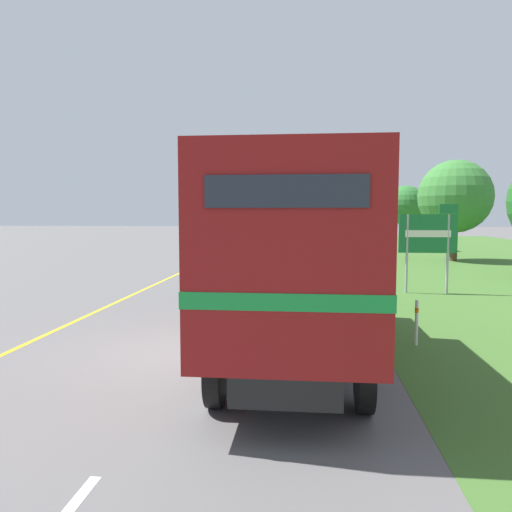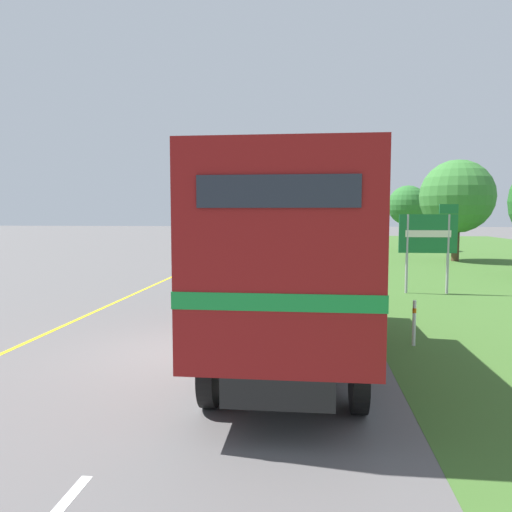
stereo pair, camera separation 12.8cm
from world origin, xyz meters
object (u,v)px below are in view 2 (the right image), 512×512
(lead_car_grey_ahead, at_px, (272,230))
(roadside_tree_far, at_px, (408,206))
(highway_sign, at_px, (429,237))
(horse_trailer_truck, at_px, (291,254))
(roadside_tree_mid, at_px, (457,197))
(delineator_post, at_px, (414,322))
(lead_car_silver_ahead, at_px, (306,238))
(lead_car_white, at_px, (236,248))

(lead_car_grey_ahead, distance_m, roadside_tree_far, 19.16)
(highway_sign, bearing_deg, horse_trailer_truck, -117.54)
(roadside_tree_mid, xyz_separation_m, delineator_post, (-6.17, -19.46, -3.21))
(lead_car_silver_ahead, height_order, roadside_tree_far, roadside_tree_far)
(highway_sign, distance_m, delineator_post, 7.46)
(lead_car_grey_ahead, bearing_deg, highway_sign, -77.11)
(horse_trailer_truck, distance_m, delineator_post, 3.16)
(horse_trailer_truck, xyz_separation_m, roadside_tree_far, (7.46, 29.03, 1.35))
(horse_trailer_truck, distance_m, lead_car_white, 17.58)
(lead_car_white, bearing_deg, horse_trailer_truck, -77.96)
(highway_sign, height_order, delineator_post, highway_sign)
(roadside_tree_mid, bearing_deg, highway_sign, -109.19)
(lead_car_white, relative_size, roadside_tree_far, 0.87)
(roadside_tree_far, bearing_deg, highway_sign, -98.55)
(lead_car_white, distance_m, lead_car_grey_ahead, 27.14)
(roadside_tree_mid, bearing_deg, horse_trailer_truck, -112.68)
(lead_car_grey_ahead, height_order, roadside_tree_far, roadside_tree_far)
(horse_trailer_truck, height_order, lead_car_grey_ahead, horse_trailer_truck)
(lead_car_grey_ahead, bearing_deg, roadside_tree_mid, -61.98)
(lead_car_silver_ahead, xyz_separation_m, highway_sign, (4.38, -18.21, 0.92))
(highway_sign, bearing_deg, lead_car_grey_ahead, 102.89)
(highway_sign, height_order, roadside_tree_far, roadside_tree_far)
(lead_car_silver_ahead, distance_m, roadside_tree_far, 8.23)
(lead_car_white, distance_m, roadside_tree_far, 16.44)
(delineator_post, bearing_deg, highway_sign, 75.30)
(lead_car_silver_ahead, xyz_separation_m, lead_car_grey_ahead, (-3.85, 17.75, -0.02))
(horse_trailer_truck, relative_size, highway_sign, 2.64)
(horse_trailer_truck, distance_m, roadside_tree_mid, 22.53)
(lead_car_white, height_order, highway_sign, highway_sign)
(roadside_tree_mid, relative_size, roadside_tree_far, 1.20)
(lead_car_silver_ahead, distance_m, roadside_tree_mid, 10.80)
(delineator_post, bearing_deg, horse_trailer_truck, -153.12)
(lead_car_white, xyz_separation_m, lead_car_silver_ahead, (3.62, 9.38, 0.13))
(lead_car_white, xyz_separation_m, delineator_post, (6.15, -15.90, -0.40))
(lead_car_grey_ahead, bearing_deg, lead_car_white, -89.53)
(lead_car_grey_ahead, distance_m, roadside_tree_mid, 26.84)
(roadside_tree_far, relative_size, delineator_post, 5.09)
(lead_car_grey_ahead, relative_size, roadside_tree_far, 0.94)
(roadside_tree_mid, bearing_deg, delineator_post, -107.59)
(lead_car_white, distance_m, delineator_post, 17.06)
(lead_car_white, height_order, lead_car_grey_ahead, lead_car_grey_ahead)
(delineator_post, bearing_deg, roadside_tree_far, 79.86)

